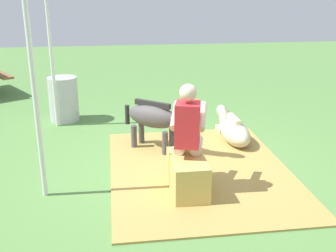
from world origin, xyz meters
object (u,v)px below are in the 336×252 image
(tent_pole_right, at_px, (52,60))
(tent_pole_left, at_px, (36,101))
(hay_bale, at_px, (188,175))
(pony_lying, at_px, (233,130))
(pony_standing, at_px, (158,117))
(person_seated, at_px, (188,131))
(water_barrel, at_px, (64,99))

(tent_pole_right, bearing_deg, tent_pole_left, -176.76)
(hay_bale, xyz_separation_m, pony_lying, (1.60, -1.03, -0.04))
(pony_standing, xyz_separation_m, tent_pole_left, (-1.19, 1.50, 0.64))
(person_seated, distance_m, tent_pole_left, 1.78)
(pony_lying, bearing_deg, tent_pole_left, 117.53)
(person_seated, bearing_deg, pony_lying, -34.95)
(pony_standing, xyz_separation_m, tent_pole_right, (1.42, 1.64, 0.64))
(hay_bale, distance_m, tent_pole_left, 1.95)
(person_seated, distance_m, pony_lying, 1.84)
(pony_lying, bearing_deg, person_seated, 145.05)
(hay_bale, distance_m, pony_lying, 1.90)
(pony_lying, bearing_deg, hay_bale, 147.07)
(water_barrel, bearing_deg, pony_lying, -118.11)
(person_seated, bearing_deg, water_barrel, 31.25)
(person_seated, xyz_separation_m, tent_pole_left, (0.01, 1.73, 0.44))
(hay_bale, relative_size, pony_standing, 0.67)
(pony_lying, height_order, tent_pole_left, tent_pole_left)
(tent_pole_left, bearing_deg, pony_lying, -62.47)
(hay_bale, bearing_deg, tent_pole_right, 33.59)
(pony_lying, xyz_separation_m, tent_pole_left, (-1.42, 2.73, 0.99))
(person_seated, relative_size, pony_lying, 1.00)
(person_seated, height_order, pony_standing, person_seated)
(tent_pole_left, bearing_deg, tent_pole_right, 3.24)
(pony_lying, bearing_deg, pony_standing, 100.60)
(person_seated, xyz_separation_m, tent_pole_right, (2.62, 1.88, 0.44))
(hay_bale, bearing_deg, person_seated, -10.54)
(tent_pole_left, xyz_separation_m, tent_pole_right, (2.61, 0.15, 0.00))
(pony_lying, distance_m, water_barrel, 3.15)
(person_seated, relative_size, pony_standing, 1.19)
(tent_pole_left, relative_size, tent_pole_right, 1.00)
(person_seated, distance_m, pony_standing, 1.24)
(pony_standing, relative_size, water_barrel, 1.39)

